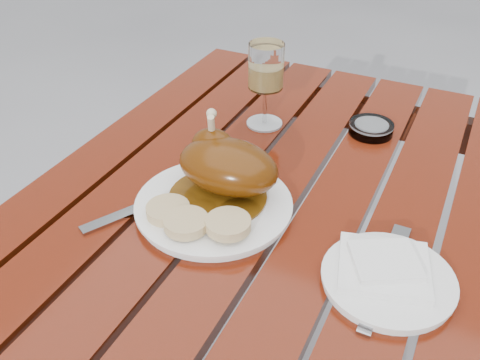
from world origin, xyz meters
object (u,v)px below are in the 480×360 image
dinner_plate (214,206)px  side_plate (388,280)px  table (256,345)px  ashtray (371,128)px  wine_glass (266,86)px

dinner_plate → side_plate: size_ratio=1.39×
table → ashtray: 0.52m
table → side_plate: size_ratio=6.31×
table → wine_glass: bearing=112.0°
table → wine_glass: size_ratio=6.72×
ashtray → wine_glass: bearing=-164.2°
dinner_plate → wine_glass: wine_glass is taller
table → ashtray: (0.11, 0.32, 0.39)m
wine_glass → ashtray: bearing=15.8°
ashtray → side_plate: bearing=-72.5°
table → dinner_plate: bearing=-144.7°
side_plate → dinner_plate: bearing=172.0°
table → wine_glass: (-0.11, 0.26, 0.46)m
wine_glass → ashtray: wine_glass is taller
table → side_plate: (0.24, -0.09, 0.38)m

